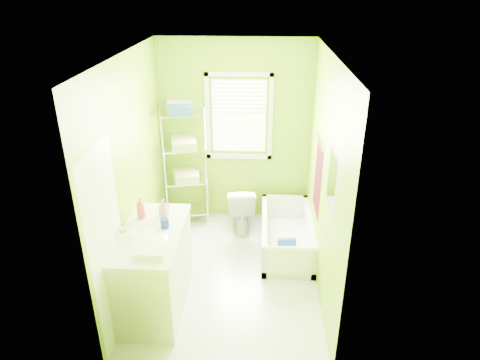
{
  "coord_description": "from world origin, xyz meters",
  "views": [
    {
      "loc": [
        0.35,
        -4.23,
        3.27
      ],
      "look_at": [
        0.12,
        0.25,
        1.15
      ],
      "focal_mm": 32.0,
      "sensor_mm": 36.0,
      "label": 1
    }
  ],
  "objects_px": {
    "toilet": "(241,207)",
    "vanity": "(154,267)",
    "wire_shelf_unit": "(185,152)",
    "bathtub": "(286,239)"
  },
  "relations": [
    {
      "from": "toilet",
      "to": "wire_shelf_unit",
      "type": "xyz_separation_m",
      "value": [
        -0.78,
        0.2,
        0.74
      ]
    },
    {
      "from": "bathtub",
      "to": "wire_shelf_unit",
      "type": "height_order",
      "value": "wire_shelf_unit"
    },
    {
      "from": "bathtub",
      "to": "toilet",
      "type": "distance_m",
      "value": 0.82
    },
    {
      "from": "toilet",
      "to": "vanity",
      "type": "height_order",
      "value": "vanity"
    },
    {
      "from": "vanity",
      "to": "wire_shelf_unit",
      "type": "distance_m",
      "value": 1.93
    },
    {
      "from": "bathtub",
      "to": "toilet",
      "type": "xyz_separation_m",
      "value": [
        -0.63,
        0.49,
        0.2
      ]
    },
    {
      "from": "toilet",
      "to": "wire_shelf_unit",
      "type": "distance_m",
      "value": 1.1
    },
    {
      "from": "toilet",
      "to": "wire_shelf_unit",
      "type": "relative_size",
      "value": 0.39
    },
    {
      "from": "toilet",
      "to": "bathtub",
      "type": "bearing_deg",
      "value": 137.0
    },
    {
      "from": "wire_shelf_unit",
      "to": "vanity",
      "type": "bearing_deg",
      "value": -91.73
    }
  ]
}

